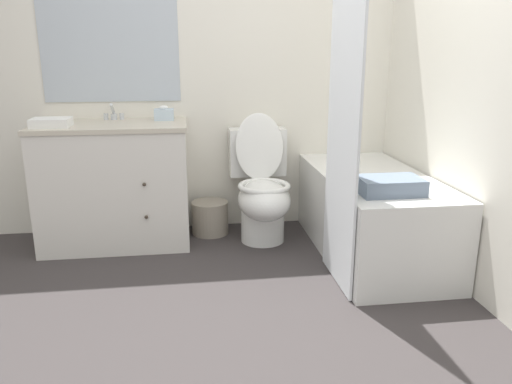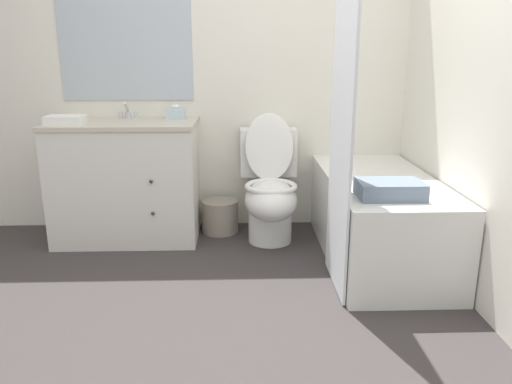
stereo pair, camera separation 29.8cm
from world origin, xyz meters
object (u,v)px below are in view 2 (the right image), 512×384
Objects in this scene: toilet at (270,191)px; tissue_box at (176,113)px; vanity_cabinet at (127,180)px; hand_towel_folded at (65,120)px; wastebasket at (220,216)px; bath_towel_folded at (390,189)px; sink_faucet at (128,113)px; bathtub at (378,218)px.

toilet is 0.88m from tissue_box.
toilet reaches higher than vanity_cabinet.
toilet is 1.47m from hand_towel_folded.
wastebasket is 0.76× the size of bath_towel_folded.
sink_faucet is at bearing 169.75° from tissue_box.
vanity_cabinet is 2.87× the size of bath_towel_folded.
bathtub is 5.93× the size of hand_towel_folded.
toilet is at bearing 152.26° from bathtub.
toilet is 6.67× the size of tissue_box.
hand_towel_folded is at bearing -177.94° from toilet.
vanity_cabinet is 1.03m from toilet.
hand_towel_folded is 2.15m from bath_towel_folded.
toilet is at bearing -16.15° from tissue_box.
sink_faucet reaches higher than bathtub.
hand_towel_folded is at bearing -160.70° from vanity_cabinet.
wastebasket is 0.83m from tissue_box.
toilet is 0.47m from wastebasket.
bath_towel_folded is (-0.08, -0.45, 0.32)m from bathtub.
bath_towel_folded is (1.64, -0.88, 0.16)m from vanity_cabinet.
tissue_box is 0.38× the size of bath_towel_folded.
toilet is (1.03, -0.26, -0.53)m from sink_faucet.
tissue_box is (-0.67, 0.19, 0.53)m from toilet.
sink_faucet is 0.52× the size of wastebasket.
bathtub is 2.18m from hand_towel_folded.
sink_faucet is 0.40× the size of bath_towel_folded.
hand_towel_folded is (-1.38, -0.05, 0.52)m from toilet.
vanity_cabinet is 0.72× the size of bathtub.
sink_faucet reaches higher than bath_towel_folded.
sink_faucet reaches higher than wastebasket.
bathtub is at bearing 80.10° from bath_towel_folded.
vanity_cabinet is at bearing 151.72° from bath_towel_folded.
vanity_cabinet is 7.19× the size of sink_faucet.
sink_faucet is 1.02m from wastebasket.
tissue_box is 1.66m from bath_towel_folded.
hand_towel_folded reaches higher than vanity_cabinet.
sink_faucet is at bearing 165.86° from toilet.
vanity_cabinet is 0.60m from tissue_box.
bath_towel_folded reaches higher than bathtub.
sink_faucet is 1.93m from bathtub.
wastebasket is (-0.37, 0.16, -0.24)m from toilet.
hand_towel_folded is at bearing -138.64° from sink_faucet.
bath_towel_folded is (1.64, -1.07, -0.30)m from sink_faucet.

